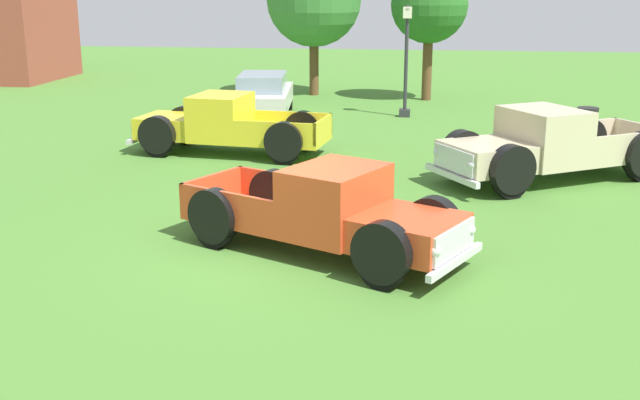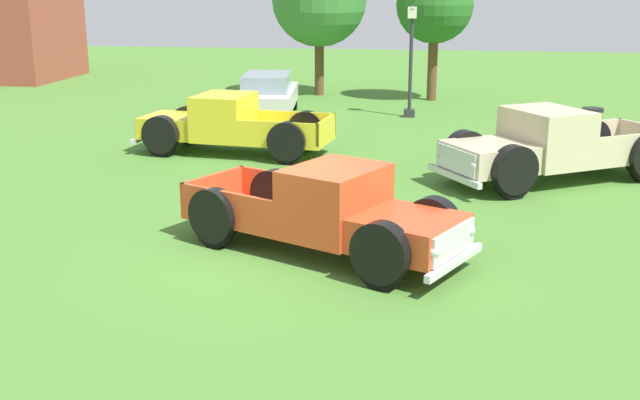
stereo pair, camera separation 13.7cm
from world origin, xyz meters
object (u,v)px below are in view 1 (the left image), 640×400
object	(u,v)px
pickup_truck_behind_left	(219,125)
oak_tree_west	(429,5)
lamp_post_near	(406,59)
trash_can	(587,124)
sedan_distant_a	(263,94)
pickup_truck_behind_right	(540,147)
pickup_truck_foreground	(338,214)

from	to	relation	value
pickup_truck_behind_left	oak_tree_west	world-z (taller)	oak_tree_west
lamp_post_near	trash_can	distance (m)	6.39
sedan_distant_a	oak_tree_west	size ratio (longest dim) A/B	0.90
sedan_distant_a	lamp_post_near	world-z (taller)	lamp_post_near
pickup_truck_behind_right	oak_tree_west	distance (m)	12.84
pickup_truck_behind_left	oak_tree_west	xyz separation A→B (m)	(5.33, 10.30, 2.75)
pickup_truck_foreground	sedan_distant_a	size ratio (longest dim) A/B	1.16
sedan_distant_a	pickup_truck_foreground	bearing A→B (deg)	-73.27
pickup_truck_behind_right	sedan_distant_a	world-z (taller)	pickup_truck_behind_right
pickup_truck_behind_left	sedan_distant_a	distance (m)	5.76
pickup_truck_behind_left	pickup_truck_behind_right	size ratio (longest dim) A/B	0.94
oak_tree_west	pickup_truck_behind_left	bearing A→B (deg)	-117.35
pickup_truck_foreground	oak_tree_west	size ratio (longest dim) A/B	1.04
lamp_post_near	pickup_truck_behind_right	bearing A→B (deg)	-68.84
pickup_truck_behind_left	pickup_truck_behind_right	xyz separation A→B (m)	(7.88, -1.98, 0.05)
pickup_truck_behind_right	trash_can	distance (m)	5.32
pickup_truck_behind_right	pickup_truck_foreground	bearing A→B (deg)	-125.24
sedan_distant_a	oak_tree_west	xyz separation A→B (m)	(5.35, 4.55, 2.74)
pickup_truck_behind_left	trash_can	world-z (taller)	pickup_truck_behind_left
sedan_distant_a	lamp_post_near	bearing A→B (deg)	7.77
pickup_truck_behind_right	trash_can	world-z (taller)	pickup_truck_behind_right
pickup_truck_foreground	lamp_post_near	world-z (taller)	lamp_post_near
pickup_truck_foreground	pickup_truck_behind_left	xyz separation A→B (m)	(-3.97, 7.52, 0.02)
pickup_truck_behind_right	trash_can	bearing A→B (deg)	68.45
pickup_truck_foreground	oak_tree_west	world-z (taller)	oak_tree_west
trash_can	oak_tree_west	bearing A→B (deg)	121.48
trash_can	oak_tree_west	distance (m)	9.13
pickup_truck_behind_left	sedan_distant_a	size ratio (longest dim) A/B	1.18
pickup_truck_behind_right	sedan_distant_a	size ratio (longest dim) A/B	1.25
trash_can	lamp_post_near	bearing A→B (deg)	146.47
lamp_post_near	trash_can	bearing A→B (deg)	-33.53
pickup_truck_behind_left	pickup_truck_foreground	bearing A→B (deg)	-62.19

